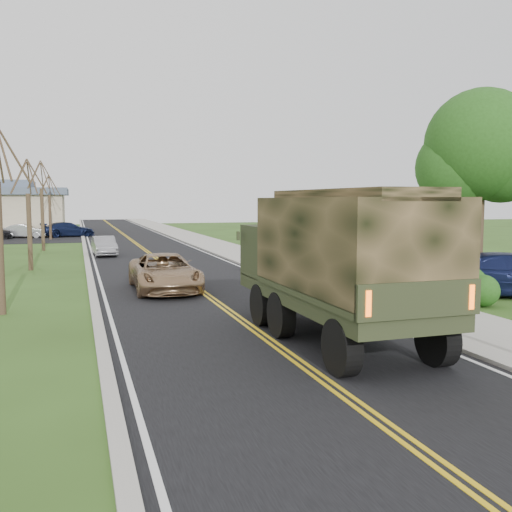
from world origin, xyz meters
name	(u,v)px	position (x,y,z in m)	size (l,w,h in m)	color
ground	(340,393)	(0.00, 0.00, 0.00)	(160.00, 160.00, 0.00)	#2D4818
road	(135,242)	(0.00, 40.00, 0.01)	(8.00, 120.00, 0.01)	black
curb_right	(183,241)	(4.15, 40.00, 0.06)	(0.30, 120.00, 0.12)	#9E998E
sidewalk_right	(202,241)	(5.90, 40.00, 0.05)	(3.20, 120.00, 0.10)	#9E998E
curb_left	(84,243)	(-4.15, 40.00, 0.05)	(0.30, 120.00, 0.10)	#9E998E
leafy_tree	(481,154)	(11.00, 10.01, 5.49)	(4.83, 4.50, 8.10)	#38281C
bare_tree_b	(29,223)	(-7.00, 22.00, 2.48)	(1.83, 2.14, 5.73)	#38281C
bare_tree_c	(42,212)	(-7.00, 34.00, 2.78)	(2.04, 2.39, 6.42)	#38281C
bare_tree_d	(50,212)	(-7.00, 46.00, 2.55)	(1.88, 2.20, 5.91)	#38281C
military_truck	(337,256)	(1.60, 3.58, 2.22)	(2.83, 7.83, 3.88)	black
suv_champagne	(165,272)	(-1.37, 13.16, 0.74)	(2.47, 5.35, 1.49)	#9D7C59
sedan_silver	(104,246)	(-3.00, 28.81, 0.63)	(1.34, 3.85, 1.27)	#9E9EA3
lot_car_silver	(25,231)	(-9.46, 49.07, 0.66)	(1.41, 4.04, 1.33)	#9E9FA3
lot_car_navy	(68,230)	(-5.50, 49.59, 0.73)	(2.04, 5.02, 1.46)	#0E1533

